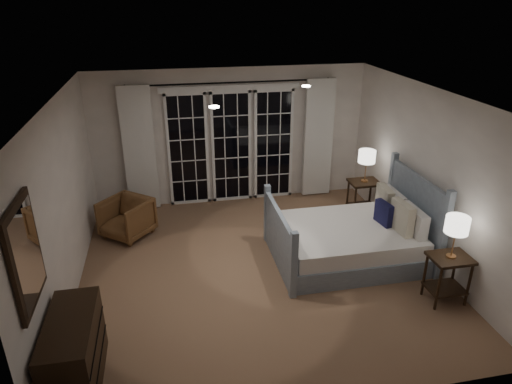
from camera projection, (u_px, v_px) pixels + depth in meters
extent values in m
plane|color=brown|center=(258.00, 268.00, 6.65)|extent=(5.00, 5.00, 0.00)
plane|color=silver|center=(259.00, 97.00, 5.65)|extent=(5.00, 5.00, 0.00)
cube|color=beige|center=(63.00, 205.00, 5.69)|extent=(0.02, 5.00, 2.50)
cube|color=beige|center=(427.00, 176.00, 6.60)|extent=(0.02, 5.00, 2.50)
cube|color=beige|center=(231.00, 137.00, 8.39)|extent=(5.00, 0.02, 2.50)
cube|color=beige|center=(317.00, 302.00, 3.90)|extent=(5.00, 0.02, 2.50)
cube|color=black|center=(188.00, 150.00, 8.30)|extent=(0.66, 0.02, 2.02)
cube|color=black|center=(231.00, 147.00, 8.44)|extent=(0.66, 0.02, 2.02)
cube|color=black|center=(273.00, 145.00, 8.59)|extent=(0.66, 0.02, 2.02)
cube|color=white|center=(230.00, 88.00, 7.99)|extent=(2.50, 0.04, 0.10)
cylinder|color=black|center=(230.00, 83.00, 7.90)|extent=(3.50, 0.03, 0.03)
cube|color=silver|center=(139.00, 149.00, 8.02)|extent=(0.55, 0.10, 2.25)
cube|color=silver|center=(318.00, 138.00, 8.62)|extent=(0.55, 0.10, 2.25)
cylinder|color=white|center=(306.00, 86.00, 6.33)|extent=(0.12, 0.12, 0.01)
cylinder|color=white|center=(214.00, 107.00, 5.18)|extent=(0.12, 0.12, 0.01)
cube|color=#8493A0|center=(346.00, 249.00, 6.85)|extent=(1.97, 1.54, 0.29)
cube|color=silver|center=(347.00, 234.00, 6.74)|extent=(1.91, 1.48, 0.24)
cube|color=#8493A0|center=(414.00, 215.00, 6.84)|extent=(0.06, 1.54, 1.25)
cube|color=#8493A0|center=(279.00, 239.00, 6.54)|extent=(0.06, 1.54, 0.86)
cube|color=silver|center=(413.00, 220.00, 6.49)|extent=(0.14, 0.60, 0.36)
cube|color=silver|center=(392.00, 202.00, 7.06)|extent=(0.14, 0.60, 0.36)
cube|color=beige|center=(402.00, 217.00, 6.48)|extent=(0.16, 0.46, 0.45)
cube|color=beige|center=(384.00, 201.00, 6.98)|extent=(0.16, 0.46, 0.45)
cube|color=#141438|center=(384.00, 213.00, 6.72)|extent=(0.15, 0.35, 0.34)
cube|color=black|center=(451.00, 258.00, 5.71)|extent=(0.50, 0.40, 0.04)
cube|color=black|center=(445.00, 288.00, 5.89)|extent=(0.46, 0.36, 0.03)
cylinder|color=black|center=(438.00, 289.00, 5.66)|extent=(0.04, 0.04, 0.62)
cylinder|color=black|center=(469.00, 285.00, 5.73)|extent=(0.04, 0.04, 0.62)
cylinder|color=black|center=(425.00, 274.00, 5.94)|extent=(0.04, 0.04, 0.62)
cylinder|color=black|center=(454.00, 271.00, 6.02)|extent=(0.04, 0.04, 0.62)
cube|color=black|center=(364.00, 182.00, 7.95)|extent=(0.51, 0.41, 0.04)
cube|color=black|center=(362.00, 206.00, 8.14)|extent=(0.47, 0.37, 0.03)
cylinder|color=black|center=(355.00, 204.00, 7.90)|extent=(0.04, 0.04, 0.64)
cylinder|color=black|center=(378.00, 202.00, 7.97)|extent=(0.04, 0.04, 0.64)
cylinder|color=black|center=(348.00, 197.00, 8.19)|extent=(0.04, 0.04, 0.64)
cylinder|color=black|center=(370.00, 195.00, 8.27)|extent=(0.04, 0.04, 0.64)
cylinder|color=#BD824B|center=(451.00, 256.00, 5.70)|extent=(0.12, 0.12, 0.02)
cylinder|color=#BD824B|center=(453.00, 244.00, 5.63)|extent=(0.02, 0.02, 0.33)
cylinder|color=white|center=(457.00, 225.00, 5.52)|extent=(0.29, 0.29, 0.21)
cylinder|color=#BD824B|center=(364.00, 181.00, 7.94)|extent=(0.12, 0.12, 0.02)
cylinder|color=#BD824B|center=(365.00, 171.00, 7.87)|extent=(0.02, 0.02, 0.33)
cylinder|color=white|center=(367.00, 156.00, 7.76)|extent=(0.29, 0.29, 0.21)
imported|color=brown|center=(127.00, 218.00, 7.41)|extent=(0.98, 0.98, 0.64)
cube|color=black|center=(74.00, 352.00, 4.55)|extent=(0.46, 1.09, 0.78)
cube|color=black|center=(101.00, 359.00, 4.64)|extent=(0.01, 1.08, 0.01)
cube|color=black|center=(97.00, 340.00, 4.54)|extent=(0.01, 1.08, 0.01)
cube|color=black|center=(25.00, 255.00, 4.04)|extent=(0.04, 0.85, 1.00)
cube|color=white|center=(28.00, 255.00, 4.04)|extent=(0.01, 0.73, 0.88)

